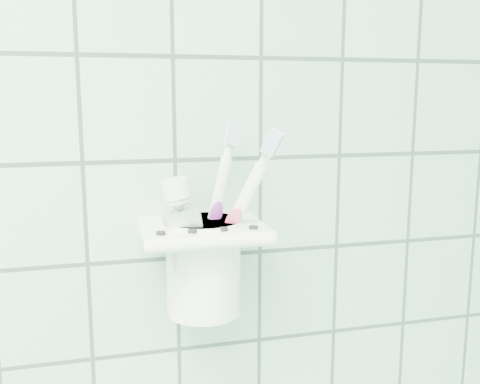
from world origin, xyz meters
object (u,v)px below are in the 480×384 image
Objects in this scene: toothbrush_blue at (193,215)px; toothpaste_tube at (202,235)px; cup at (203,263)px; toothbrush_orange at (193,207)px; holder_bracket at (202,232)px; toothbrush_pink at (198,220)px.

toothbrush_blue reaches higher than toothpaste_tube.
cup is 0.06m from toothbrush_orange.
toothpaste_tube is (0.00, -0.03, -0.02)m from toothbrush_orange.
holder_bracket is 0.04m from cup.
holder_bracket is 0.72× the size of toothbrush_pink.
holder_bracket and cup have the same top height.
toothbrush_pink is 0.90× the size of toothbrush_blue.
cup is 0.06m from toothbrush_blue.
cup is 0.50× the size of toothbrush_orange.
toothbrush_pink is at bearing 58.73° from toothbrush_orange.
cup is 0.68× the size of toothpaste_tube.
holder_bracket is at bearing -38.32° from toothbrush_orange.
toothpaste_tube is at bearing -79.95° from toothbrush_blue.
holder_bracket is 0.62× the size of toothbrush_orange.
toothbrush_orange is at bearing 110.98° from holder_bracket.
toothpaste_tube is (-0.00, -0.02, 0.00)m from holder_bracket.
toothpaste_tube is (-0.00, -0.04, -0.01)m from toothbrush_pink.
toothpaste_tube is at bearing -104.75° from cup.
toothpaste_tube reaches higher than holder_bracket.
toothbrush_blue is at bearing -114.19° from toothbrush_pink.
toothbrush_orange is 0.04m from toothpaste_tube.
toothbrush_orange reaches higher than toothbrush_pink.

